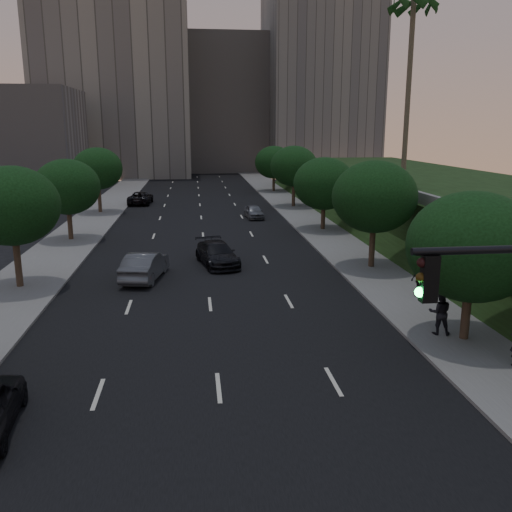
{
  "coord_description": "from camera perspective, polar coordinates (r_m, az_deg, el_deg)",
  "views": [
    {
      "loc": [
        -0.66,
        -11.9,
        8.64
      ],
      "look_at": [
        1.76,
        9.15,
        3.6
      ],
      "focal_mm": 38.0,
      "sensor_mm": 36.0,
      "label": 1
    }
  ],
  "objects": [
    {
      "name": "ground",
      "position": [
        14.72,
        -2.96,
        -22.57
      ],
      "size": [
        160.0,
        160.0,
        0.0
      ],
      "primitive_type": "plane",
      "color": "black",
      "rests_on": "ground"
    },
    {
      "name": "road_surface",
      "position": [
        42.79,
        -5.55,
        1.68
      ],
      "size": [
        16.0,
        140.0,
        0.02
      ],
      "primitive_type": "cube",
      "color": "black",
      "rests_on": "ground"
    },
    {
      "name": "sidewalk_right",
      "position": [
        44.14,
        7.88,
        2.06
      ],
      "size": [
        4.5,
        140.0,
        0.15
      ],
      "primitive_type": "cube",
      "color": "slate",
      "rests_on": "ground"
    },
    {
      "name": "sidewalk_left",
      "position": [
        43.83,
        -19.07,
        1.37
      ],
      "size": [
        4.5,
        140.0,
        0.15
      ],
      "primitive_type": "cube",
      "color": "slate",
      "rests_on": "ground"
    },
    {
      "name": "embankment",
      "position": [
        46.37,
        22.83,
        4.1
      ],
      "size": [
        18.0,
        90.0,
        4.0
      ],
      "primitive_type": "cube",
      "color": "black",
      "rests_on": "ground"
    },
    {
      "name": "parapet_wall",
      "position": [
        42.56,
        13.01,
        7.25
      ],
      "size": [
        0.35,
        90.0,
        0.7
      ],
      "primitive_type": "cube",
      "color": "slate",
      "rests_on": "embankment"
    },
    {
      "name": "office_block_left",
      "position": [
        105.01,
        -14.5,
        16.99
      ],
      "size": [
        26.0,
        20.0,
        32.0
      ],
      "primitive_type": "cube",
      "color": "gray",
      "rests_on": "ground"
    },
    {
      "name": "office_block_mid",
      "position": [
        114.18,
        -3.34,
        15.54
      ],
      "size": [
        22.0,
        18.0,
        26.0
      ],
      "primitive_type": "cube",
      "color": "#9C968F",
      "rests_on": "ground"
    },
    {
      "name": "office_block_right",
      "position": [
        111.08,
        6.61,
        18.13
      ],
      "size": [
        20.0,
        22.0,
        36.0
      ],
      "primitive_type": "cube",
      "color": "slate",
      "rests_on": "ground"
    },
    {
      "name": "office_block_filler",
      "position": [
        85.75,
        -24.24,
        11.13
      ],
      "size": [
        18.0,
        16.0,
        14.0
      ],
      "primitive_type": "cube",
      "color": "#9C968F",
      "rests_on": "ground"
    },
    {
      "name": "tree_right_a",
      "position": [
        23.19,
        21.81,
        0.92
      ],
      "size": [
        5.2,
        5.2,
        6.24
      ],
      "color": "#38281C",
      "rests_on": "ground"
    },
    {
      "name": "tree_right_b",
      "position": [
        33.99,
        12.37,
        6.1
      ],
      "size": [
        5.2,
        5.2,
        6.74
      ],
      "color": "#38281C",
      "rests_on": "ground"
    },
    {
      "name": "tree_right_c",
      "position": [
        46.45,
        7.18,
        7.57
      ],
      "size": [
        5.2,
        5.2,
        6.24
      ],
      "color": "#38281C",
      "rests_on": "ground"
    },
    {
      "name": "tree_right_d",
      "position": [
        60.06,
        4.02,
        9.41
      ],
      "size": [
        5.2,
        5.2,
        6.74
      ],
      "color": "#38281C",
      "rests_on": "ground"
    },
    {
      "name": "tree_right_e",
      "position": [
        74.86,
        1.89,
        9.83
      ],
      "size": [
        5.2,
        5.2,
        6.24
      ],
      "color": "#38281C",
      "rests_on": "ground"
    },
    {
      "name": "tree_left_b",
      "position": [
        31.68,
        -24.31,
        4.82
      ],
      "size": [
        5.0,
        5.0,
        6.71
      ],
      "color": "#38281C",
      "rests_on": "ground"
    },
    {
      "name": "tree_left_c",
      "position": [
        44.2,
        -19.27,
        6.88
      ],
      "size": [
        5.0,
        5.0,
        6.34
      ],
      "color": "#38281C",
      "rests_on": "ground"
    },
    {
      "name": "tree_left_d",
      "position": [
        57.86,
        -16.34,
        8.82
      ],
      "size": [
        5.0,
        5.0,
        6.71
      ],
      "color": "#38281C",
      "rests_on": "ground"
    },
    {
      "name": "palm_far",
      "position": [
        45.99,
        16.28,
        24.17
      ],
      "size": [
        3.2,
        3.2,
        15.5
      ],
      "color": "#4C4233",
      "rests_on": "embankment"
    },
    {
      "name": "sedan_mid_left",
      "position": [
        32.11,
        -11.63,
        -1.01
      ],
      "size": [
        2.62,
        5.18,
        1.63
      ],
      "primitive_type": "imported",
      "rotation": [
        0.0,
        0.0,
        2.95
      ],
      "color": "#4C4E52",
      "rests_on": "ground"
    },
    {
      "name": "sedan_far_left",
      "position": [
        64.17,
        -12.06,
        6.0
      ],
      "size": [
        2.72,
        5.39,
        1.46
      ],
      "primitive_type": "imported",
      "rotation": [
        0.0,
        0.0,
        3.08
      ],
      "color": "black",
      "rests_on": "ground"
    },
    {
      "name": "sedan_near_right",
      "position": [
        34.83,
        -4.11,
        0.22
      ],
      "size": [
        3.08,
        5.39,
        1.47
      ],
      "primitive_type": "imported",
      "rotation": [
        0.0,
        0.0,
        0.21
      ],
      "color": "black",
      "rests_on": "ground"
    },
    {
      "name": "sedan_far_right",
      "position": [
        52.89,
        -0.24,
        4.7
      ],
      "size": [
        1.85,
        3.98,
        1.32
      ],
      "primitive_type": "imported",
      "rotation": [
        0.0,
        0.0,
        0.08
      ],
      "color": "slate",
      "rests_on": "ground"
    },
    {
      "name": "pedestrian_b",
      "position": [
        24.04,
        18.8,
        -5.63
      ],
      "size": [
        1.09,
        0.94,
        1.91
      ],
      "primitive_type": "imported",
      "rotation": [
        0.0,
        0.0,
        2.87
      ],
      "color": "black",
      "rests_on": "sidewalk_right"
    },
    {
      "name": "pedestrian_c",
      "position": [
        29.21,
        16.9,
        -2.34
      ],
      "size": [
        1.08,
        0.59,
        1.74
      ],
      "primitive_type": "imported",
      "rotation": [
        0.0,
        0.0,
        3.31
      ],
      "color": "black",
      "rests_on": "sidewalk_right"
    }
  ]
}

